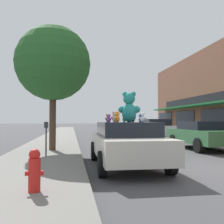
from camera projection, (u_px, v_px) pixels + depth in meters
ground_plane at (210, 169)px, 7.59m from camera, size 260.00×260.00×0.00m
sidewalk_near at (30, 172)px, 6.75m from camera, size 2.98×90.00×0.15m
plush_art_car at (126, 142)px, 7.97m from camera, size 2.10×4.57×1.41m
teddy_bear_giant at (129, 107)px, 7.94m from camera, size 0.74×0.52×0.98m
teddy_bear_red at (114, 117)px, 8.50m from camera, size 0.26×0.19×0.35m
teddy_bear_orange at (117, 117)px, 6.99m from camera, size 0.19×0.22×0.31m
teddy_bear_black at (133, 117)px, 8.81m from camera, size 0.21×0.28×0.37m
teddy_bear_green at (124, 118)px, 8.92m from camera, size 0.18×0.20×0.29m
teddy_bear_brown at (108, 118)px, 9.01m from camera, size 0.21×0.13×0.29m
teddy_bear_blue at (140, 118)px, 8.51m from camera, size 0.17×0.20×0.28m
teddy_bear_white at (142, 117)px, 7.18m from camera, size 0.22×0.16×0.29m
teddy_bear_purple at (109, 118)px, 7.35m from camera, size 0.15×0.16×0.23m
teddy_bear_cream at (115, 117)px, 8.14m from camera, size 0.22×0.21×0.31m
parked_car_far_center at (202, 134)px, 12.78m from camera, size 2.12×4.52×1.43m
parked_car_far_right at (154, 128)px, 20.19m from camera, size 2.14×4.58×1.59m
street_tree at (53, 64)px, 11.28m from camera, size 3.38×3.38×5.61m
fire_hydrant at (34, 170)px, 4.60m from camera, size 0.33×0.22×0.79m
parking_meter at (46, 134)px, 9.18m from camera, size 0.14×0.10×1.27m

